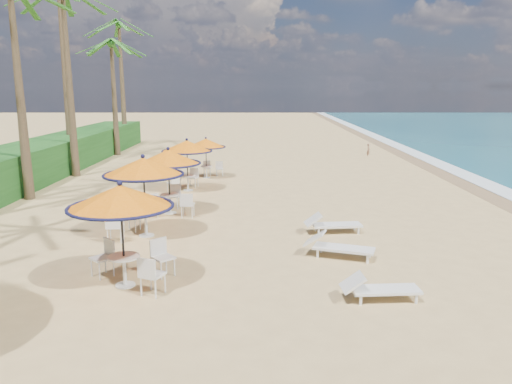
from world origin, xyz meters
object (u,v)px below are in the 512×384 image
station_2 (169,165)px  station_3 (186,152)px  lounger_mid (337,246)px  station_0 (124,209)px  lounger_far (331,224)px  station_4 (207,147)px  lounger_near (378,288)px  station_1 (141,174)px

station_2 → station_3: 4.26m
station_2 → lounger_mid: station_2 is taller
station_0 → lounger_mid: station_0 is taller
lounger_far → station_2: bearing=150.2°
lounger_mid → lounger_far: 2.38m
lounger_far → station_4: bearing=110.8°
lounger_near → station_2: bearing=123.6°
station_2 → lounger_near: bearing=-52.4°
lounger_near → lounger_mid: 2.94m
station_1 → station_2: station_1 is taller
station_2 → station_4: bearing=85.2°
station_0 → station_4: station_0 is taller
lounger_near → lounger_far: size_ratio=0.94×
station_3 → station_4: bearing=79.5°
station_3 → station_0: bearing=-89.2°
lounger_mid → station_1: bearing=-179.8°
station_1 → lounger_far: (6.06, 0.38, -1.71)m
station_1 → lounger_far: station_1 is taller
station_0 → station_4: 14.52m
lounger_far → lounger_near: bearing=-92.7°
station_3 → lounger_far: size_ratio=1.26×
lounger_mid → station_0: bearing=-140.2°
station_3 → station_1: bearing=-92.9°
station_2 → station_3: bearing=89.7°
station_0 → station_4: size_ratio=1.20×
station_0 → station_2: bearing=91.5°
station_2 → station_0: bearing=-88.5°
station_3 → station_4: 3.35m
station_4 → lounger_mid: size_ratio=1.05×
station_0 → lounger_near: size_ratio=1.43×
station_0 → station_1: 4.08m
lounger_mid → lounger_far: size_ratio=1.07×
station_3 → station_4: (0.61, 3.30, -0.13)m
station_1 → station_0: bearing=-82.7°
station_1 → station_3: size_ratio=1.09×
station_1 → lounger_far: 6.31m
station_1 → lounger_near: (6.35, -4.89, -1.72)m
lounger_far → station_0: bearing=-147.3°
station_4 → lounger_mid: station_4 is taller
station_0 → station_3: bearing=90.8°
station_4 → lounger_far: size_ratio=1.12×
station_2 → station_4: station_2 is taller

